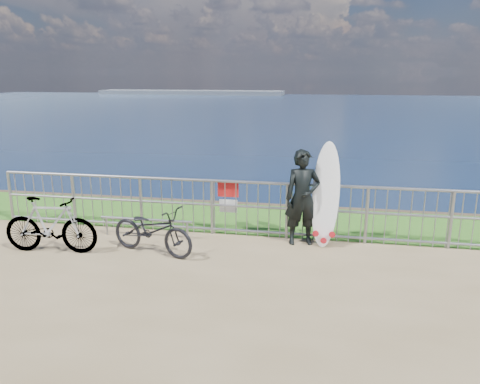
% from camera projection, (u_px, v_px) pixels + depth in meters
% --- Properties ---
extents(grass_strip, '(120.00, 120.00, 0.00)m').
position_uv_depth(grass_strip, '(246.00, 218.00, 10.43)').
color(grass_strip, '#2B641B').
rests_on(grass_strip, ground).
extents(seascape, '(260.00, 260.00, 5.00)m').
position_uv_depth(seascape, '(192.00, 94.00, 157.09)').
color(seascape, brown).
rests_on(seascape, ground).
extents(railing, '(10.06, 0.10, 1.13)m').
position_uv_depth(railing, '(237.00, 207.00, 9.24)').
color(railing, gray).
rests_on(railing, ground).
extents(surfer, '(0.74, 0.58, 1.80)m').
position_uv_depth(surfer, '(302.00, 198.00, 8.72)').
color(surfer, black).
rests_on(surfer, ground).
extents(surfboard, '(0.57, 0.52, 1.96)m').
position_uv_depth(surfboard, '(326.00, 198.00, 8.66)').
color(surfboard, white).
rests_on(surfboard, ground).
extents(bicycle_near, '(1.78, 1.03, 0.88)m').
position_uv_depth(bicycle_near, '(152.00, 230.00, 8.34)').
color(bicycle_near, black).
rests_on(bicycle_near, ground).
extents(bicycle_far, '(1.76, 0.63, 1.03)m').
position_uv_depth(bicycle_far, '(50.00, 225.00, 8.37)').
color(bicycle_far, black).
rests_on(bicycle_far, ground).
extents(bike_rack, '(1.88, 0.05, 0.39)m').
position_uv_depth(bike_rack, '(146.00, 222.00, 9.18)').
color(bike_rack, gray).
rests_on(bike_rack, ground).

